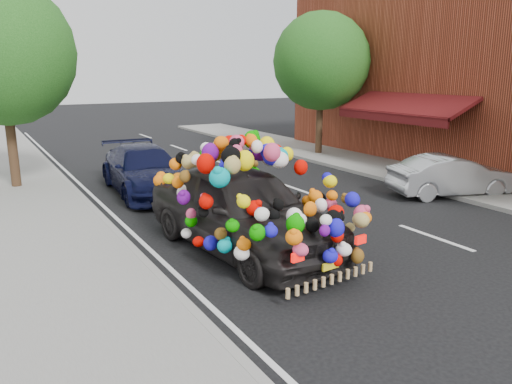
% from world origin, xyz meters
% --- Properties ---
extents(ground, '(100.00, 100.00, 0.00)m').
position_xyz_m(ground, '(0.00, 0.00, 0.00)').
color(ground, black).
rests_on(ground, ground).
extents(sidewalk, '(4.00, 60.00, 0.12)m').
position_xyz_m(sidewalk, '(-4.30, 0.00, 0.06)').
color(sidewalk, gray).
rests_on(sidewalk, ground).
extents(kerb, '(0.15, 60.00, 0.13)m').
position_xyz_m(kerb, '(-2.35, 0.00, 0.07)').
color(kerb, gray).
rests_on(kerb, ground).
extents(footpath_far, '(3.00, 40.00, 0.12)m').
position_xyz_m(footpath_far, '(8.20, 3.00, 0.06)').
color(footpath_far, gray).
rests_on(footpath_far, ground).
extents(lane_markings, '(6.00, 50.00, 0.01)m').
position_xyz_m(lane_markings, '(3.60, 0.00, 0.01)').
color(lane_markings, silver).
rests_on(lane_markings, ground).
extents(tree_near_sidewalk, '(4.20, 4.20, 6.13)m').
position_xyz_m(tree_near_sidewalk, '(-3.80, 9.50, 4.02)').
color(tree_near_sidewalk, '#332114').
rests_on(tree_near_sidewalk, ground).
extents(tree_far_b, '(4.00, 4.00, 5.90)m').
position_xyz_m(tree_far_b, '(8.00, 10.00, 3.89)').
color(tree_far_b, '#332114').
rests_on(tree_far_b, ground).
extents(plush_art_car, '(2.87, 5.43, 2.36)m').
position_xyz_m(plush_art_car, '(-0.36, 1.46, 1.22)').
color(plush_art_car, black).
rests_on(plush_art_car, ground).
extents(navy_sedan, '(2.19, 4.79, 1.36)m').
position_xyz_m(navy_sedan, '(-0.52, 7.18, 0.68)').
color(navy_sedan, black).
rests_on(navy_sedan, ground).
extents(silver_hatchback, '(3.78, 2.32, 1.18)m').
position_xyz_m(silver_hatchback, '(7.00, 2.36, 0.59)').
color(silver_hatchback, '#ABACB1').
rests_on(silver_hatchback, ground).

